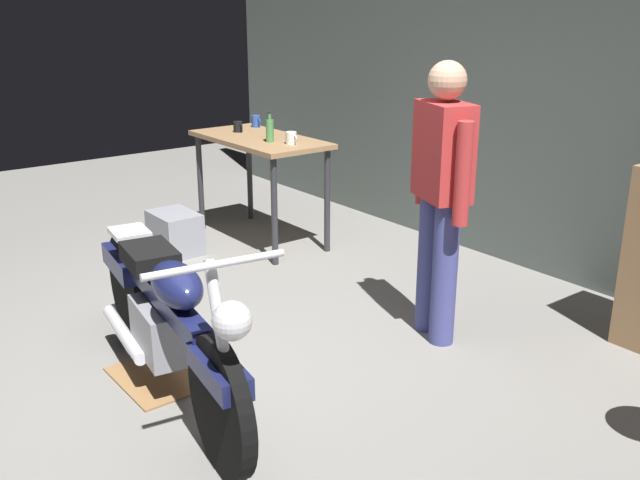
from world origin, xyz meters
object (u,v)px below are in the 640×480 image
mug_black_matte (238,127)px  mug_blue_enamel (256,121)px  person_standing (441,191)px  storage_bin (175,233)px  bottle (270,130)px  motorcycle (165,315)px  mug_white_ceramic (291,138)px

mug_black_matte → mug_blue_enamel: mug_blue_enamel is taller
person_standing → mug_black_matte: (-2.54, 0.17, 0.02)m
storage_bin → bottle: bottle is taller
motorcycle → mug_white_ceramic: (-1.44, 1.83, 0.50)m
mug_blue_enamel → bottle: bearing=-24.1°
motorcycle → mug_white_ceramic: 2.38m
storage_bin → mug_white_ceramic: (0.57, 0.78, 0.78)m
mug_blue_enamel → motorcycle: bearing=-41.8°
storage_bin → bottle: bearing=60.5°
bottle → mug_blue_enamel: bearing=155.9°
bottle → person_standing: bearing=-3.8°
mug_black_matte → storage_bin: bearing=-77.8°
mug_black_matte → mug_white_ceramic: bearing=3.9°
mug_black_matte → mug_blue_enamel: (-0.12, 0.26, 0.01)m
mug_white_ceramic → mug_blue_enamel: bearing=165.9°
motorcycle → mug_blue_enamel: mug_blue_enamel is taller
person_standing → bottle: person_standing is taller
motorcycle → bottle: bottle is taller
motorcycle → person_standing: size_ratio=1.30×
person_standing → mug_white_ceramic: (-1.81, 0.22, 0.02)m
motorcycle → person_standing: bearing=85.8°
motorcycle → mug_blue_enamel: size_ratio=19.63×
motorcycle → mug_white_ceramic: same height
mug_blue_enamel → mug_white_ceramic: mug_blue_enamel is taller
person_standing → storage_bin: bearing=33.3°
motorcycle → mug_black_matte: motorcycle is taller
storage_bin → mug_white_ceramic: mug_white_ceramic is taller
person_standing → bottle: size_ratio=6.93×
motorcycle → storage_bin: bearing=161.2°
mug_black_matte → mug_white_ceramic: 0.73m
storage_bin → mug_blue_enamel: bearing=105.6°
mug_black_matte → bottle: bearing=-4.1°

